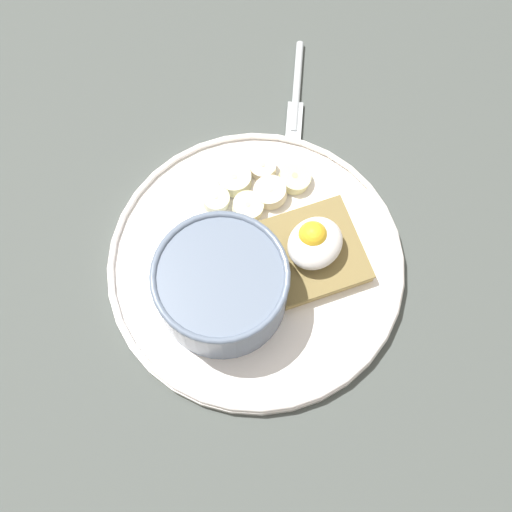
{
  "coord_description": "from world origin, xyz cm",
  "views": [
    {
      "loc": [
        17.34,
        16.17,
        66.54
      ],
      "look_at": [
        0.0,
        0.0,
        5.0
      ],
      "focal_mm": 50.0,
      "sensor_mm": 36.0,
      "label": 1
    }
  ],
  "objects_px": {
    "banana_slice_inner": "(248,207)",
    "oatmeal_bowl": "(220,284)",
    "banana_slice_back": "(216,200)",
    "banana_slice_outer": "(294,178)",
    "poached_egg": "(315,242)",
    "banana_slice_left": "(263,168)",
    "banana_slice_right": "(235,180)",
    "toast_slice": "(313,252)",
    "knife": "(296,101)",
    "banana_slice_front": "(270,192)"
  },
  "relations": [
    {
      "from": "banana_slice_inner",
      "to": "oatmeal_bowl",
      "type": "bearing_deg",
      "value": 27.22
    },
    {
      "from": "banana_slice_back",
      "to": "banana_slice_outer",
      "type": "xyz_separation_m",
      "value": [
        -0.07,
        0.04,
        -0.0
      ]
    },
    {
      "from": "poached_egg",
      "to": "banana_slice_back",
      "type": "height_order",
      "value": "poached_egg"
    },
    {
      "from": "banana_slice_left",
      "to": "banana_slice_right",
      "type": "xyz_separation_m",
      "value": [
        0.03,
        -0.01,
        0.0
      ]
    },
    {
      "from": "oatmeal_bowl",
      "to": "banana_slice_right",
      "type": "relative_size",
      "value": 2.55
    },
    {
      "from": "banana_slice_inner",
      "to": "banana_slice_outer",
      "type": "height_order",
      "value": "same"
    },
    {
      "from": "oatmeal_bowl",
      "to": "poached_egg",
      "type": "distance_m",
      "value": 0.1
    },
    {
      "from": "banana_slice_back",
      "to": "banana_slice_right",
      "type": "distance_m",
      "value": 0.03
    },
    {
      "from": "banana_slice_right",
      "to": "banana_slice_outer",
      "type": "xyz_separation_m",
      "value": [
        -0.04,
        0.04,
        -0.0
      ]
    },
    {
      "from": "banana_slice_inner",
      "to": "banana_slice_back",
      "type": "bearing_deg",
      "value": -61.24
    },
    {
      "from": "toast_slice",
      "to": "knife",
      "type": "xyz_separation_m",
      "value": [
        -0.12,
        -0.13,
        -0.01
      ]
    },
    {
      "from": "banana_slice_left",
      "to": "banana_slice_back",
      "type": "xyz_separation_m",
      "value": [
        0.06,
        -0.01,
        0.0
      ]
    },
    {
      "from": "oatmeal_bowl",
      "to": "banana_slice_outer",
      "type": "xyz_separation_m",
      "value": [
        -0.14,
        -0.03,
        -0.02
      ]
    },
    {
      "from": "oatmeal_bowl",
      "to": "banana_slice_outer",
      "type": "distance_m",
      "value": 0.14
    },
    {
      "from": "banana_slice_outer",
      "to": "poached_egg",
      "type": "bearing_deg",
      "value": 54.46
    },
    {
      "from": "toast_slice",
      "to": "banana_slice_inner",
      "type": "distance_m",
      "value": 0.08
    },
    {
      "from": "oatmeal_bowl",
      "to": "banana_slice_right",
      "type": "xyz_separation_m",
      "value": [
        -0.09,
        -0.07,
        -0.02
      ]
    },
    {
      "from": "banana_slice_front",
      "to": "knife",
      "type": "distance_m",
      "value": 0.12
    },
    {
      "from": "banana_slice_back",
      "to": "banana_slice_outer",
      "type": "bearing_deg",
      "value": 150.12
    },
    {
      "from": "banana_slice_front",
      "to": "banana_slice_back",
      "type": "xyz_separation_m",
      "value": [
        0.04,
        -0.03,
        -0.0
      ]
    },
    {
      "from": "banana_slice_front",
      "to": "poached_egg",
      "type": "bearing_deg",
      "value": 75.71
    },
    {
      "from": "banana_slice_front",
      "to": "banana_slice_inner",
      "type": "xyz_separation_m",
      "value": [
        0.03,
        -0.01,
        -0.0
      ]
    },
    {
      "from": "banana_slice_front",
      "to": "knife",
      "type": "bearing_deg",
      "value": -150.77
    },
    {
      "from": "banana_slice_front",
      "to": "knife",
      "type": "height_order",
      "value": "banana_slice_front"
    },
    {
      "from": "banana_slice_inner",
      "to": "banana_slice_outer",
      "type": "bearing_deg",
      "value": 167.44
    },
    {
      "from": "banana_slice_front",
      "to": "toast_slice",
      "type": "bearing_deg",
      "value": 75.73
    },
    {
      "from": "toast_slice",
      "to": "poached_egg",
      "type": "bearing_deg",
      "value": -102.36
    },
    {
      "from": "poached_egg",
      "to": "banana_slice_back",
      "type": "relative_size",
      "value": 1.63
    },
    {
      "from": "oatmeal_bowl",
      "to": "banana_slice_inner",
      "type": "relative_size",
      "value": 2.85
    },
    {
      "from": "banana_slice_back",
      "to": "banana_slice_inner",
      "type": "bearing_deg",
      "value": 118.76
    },
    {
      "from": "poached_egg",
      "to": "banana_slice_inner",
      "type": "height_order",
      "value": "poached_egg"
    },
    {
      "from": "banana_slice_front",
      "to": "banana_slice_inner",
      "type": "distance_m",
      "value": 0.03
    },
    {
      "from": "banana_slice_outer",
      "to": "knife",
      "type": "bearing_deg",
      "value": -139.33
    },
    {
      "from": "banana_slice_right",
      "to": "banana_slice_inner",
      "type": "xyz_separation_m",
      "value": [
        0.01,
        0.03,
        -0.0
      ]
    },
    {
      "from": "oatmeal_bowl",
      "to": "poached_egg",
      "type": "relative_size",
      "value": 2.22
    },
    {
      "from": "banana_slice_front",
      "to": "banana_slice_right",
      "type": "bearing_deg",
      "value": -68.55
    },
    {
      "from": "toast_slice",
      "to": "banana_slice_front",
      "type": "xyz_separation_m",
      "value": [
        -0.02,
        -0.07,
        -0.0
      ]
    },
    {
      "from": "oatmeal_bowl",
      "to": "banana_slice_back",
      "type": "height_order",
      "value": "oatmeal_bowl"
    },
    {
      "from": "banana_slice_inner",
      "to": "banana_slice_outer",
      "type": "distance_m",
      "value": 0.06
    },
    {
      "from": "banana_slice_back",
      "to": "banana_slice_front",
      "type": "bearing_deg",
      "value": 141.51
    },
    {
      "from": "toast_slice",
      "to": "banana_slice_back",
      "type": "distance_m",
      "value": 0.11
    },
    {
      "from": "banana_slice_left",
      "to": "poached_egg",
      "type": "bearing_deg",
      "value": 70.56
    },
    {
      "from": "poached_egg",
      "to": "banana_slice_inner",
      "type": "distance_m",
      "value": 0.08
    },
    {
      "from": "banana_slice_back",
      "to": "banana_slice_right",
      "type": "relative_size",
      "value": 0.7
    },
    {
      "from": "poached_egg",
      "to": "banana_slice_back",
      "type": "xyz_separation_m",
      "value": [
        0.02,
        -0.1,
        -0.02
      ]
    },
    {
      "from": "poached_egg",
      "to": "banana_slice_inner",
      "type": "bearing_deg",
      "value": -83.72
    },
    {
      "from": "banana_slice_back",
      "to": "banana_slice_inner",
      "type": "distance_m",
      "value": 0.03
    },
    {
      "from": "knife",
      "to": "banana_slice_right",
      "type": "bearing_deg",
      "value": 10.86
    },
    {
      "from": "banana_slice_front",
      "to": "knife",
      "type": "relative_size",
      "value": 0.35
    },
    {
      "from": "oatmeal_bowl",
      "to": "banana_slice_outer",
      "type": "bearing_deg",
      "value": -167.74
    }
  ]
}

